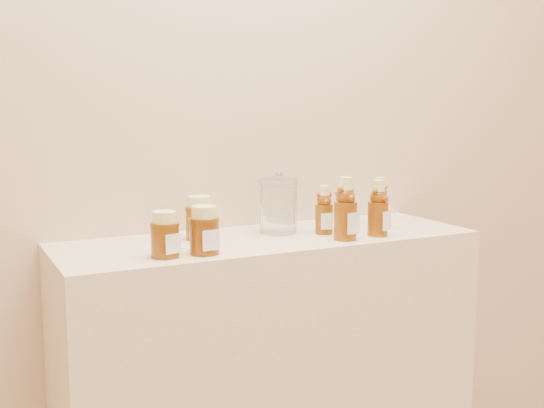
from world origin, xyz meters
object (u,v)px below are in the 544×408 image
display_table (269,387)px  bear_bottle_back_left (324,207)px  glass_canister (279,203)px  honey_jar_left (165,234)px  bear_bottle_front_left (346,205)px

display_table → bear_bottle_back_left: (0.17, -0.02, 0.53)m
bear_bottle_back_left → glass_canister: bearing=159.2°
honey_jar_left → glass_canister: size_ratio=0.65×
honey_jar_left → glass_canister: glass_canister is taller
bear_bottle_front_left → glass_canister: (-0.12, 0.17, -0.01)m
display_table → honey_jar_left: bearing=-161.9°
display_table → bear_bottle_back_left: size_ratio=7.48×
display_table → glass_canister: size_ratio=6.83×
bear_bottle_front_left → honey_jar_left: (-0.52, 0.01, -0.04)m
bear_bottle_back_left → honey_jar_left: 0.52m
display_table → bear_bottle_front_left: (0.17, -0.13, 0.55)m
bear_bottle_front_left → honey_jar_left: bearing=166.7°
bear_bottle_front_left → honey_jar_left: bear_bottle_front_left is taller
honey_jar_left → display_table: bearing=2.2°
bear_bottle_front_left → bear_bottle_back_left: bearing=82.4°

